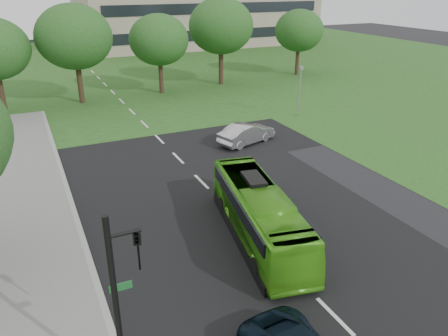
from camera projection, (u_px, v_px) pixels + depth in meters
name	position (u px, v px, depth m)	size (l,w,h in m)	color
ground	(251.00, 232.00, 19.96)	(160.00, 160.00, 0.00)	black
street_surfaces	(126.00, 110.00, 38.72)	(120.00, 120.00, 0.15)	black
tree_park_b	(74.00, 37.00, 38.76)	(6.75, 6.75, 8.85)	black
tree_park_c	(159.00, 40.00, 42.59)	(5.82, 5.82, 7.73)	black
tree_park_d	(221.00, 26.00, 46.10)	(6.86, 6.86, 9.07)	black
tree_park_e	(299.00, 31.00, 51.26)	(5.69, 5.69, 7.58)	black
bus	(259.00, 214.00, 19.07)	(2.05, 8.74, 2.44)	#4EB61D
sedan	(246.00, 133.00, 30.61)	(1.53, 4.39, 1.45)	#BAB9BF
traffic_light	(122.00, 296.00, 10.91)	(0.92, 0.28, 5.69)	black
camera_pole	(300.00, 84.00, 36.00)	(0.42, 0.39, 4.19)	gray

